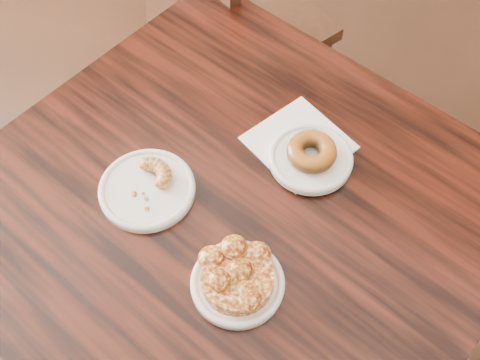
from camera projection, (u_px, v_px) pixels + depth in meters
The scene contains 9 objects.
cafe_table at pixel (229, 296), 1.35m from camera, with size 0.89×0.89×0.75m, color black.
chair_far at pixel (243, 26), 1.73m from camera, with size 0.45×0.45×0.90m, color black, non-canonical shape.
napkin at pixel (299, 143), 1.12m from camera, with size 0.16×0.16×0.00m, color white.
plate_donut at pixel (311, 159), 1.09m from camera, with size 0.15×0.15×0.01m, color white.
plate_cruller at pixel (147, 190), 1.06m from camera, with size 0.17×0.17×0.01m, color white.
plate_fritter at pixel (238, 284), 0.96m from camera, with size 0.15×0.15×0.01m, color silver.
glazed_donut at pixel (312, 152), 1.07m from camera, with size 0.09×0.09×0.03m, color brown.
apple_fritter at pixel (238, 277), 0.94m from camera, with size 0.16×0.16×0.04m, color #461307, non-canonical shape.
cruller_fragment at pixel (146, 184), 1.04m from camera, with size 0.09×0.09×0.03m, color brown, non-canonical shape.
Camera 1 is at (0.22, -0.29, 1.65)m, focal length 45.00 mm.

